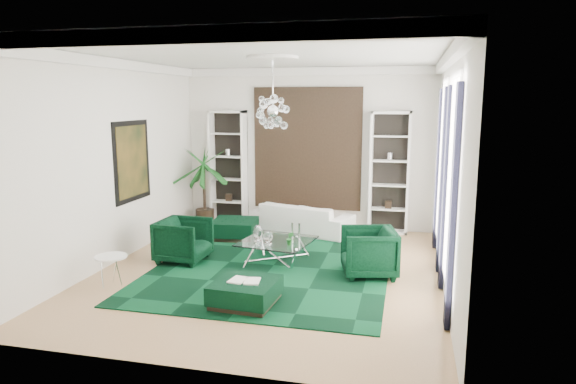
% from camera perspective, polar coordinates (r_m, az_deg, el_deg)
% --- Properties ---
extents(floor, '(6.00, 7.00, 0.02)m').
position_cam_1_polar(floor, '(9.37, -2.08, -8.86)').
color(floor, tan).
rests_on(floor, ground).
extents(ceiling, '(6.00, 7.00, 0.02)m').
position_cam_1_polar(ceiling, '(8.89, -2.24, 15.10)').
color(ceiling, white).
rests_on(ceiling, ground).
extents(wall_back, '(6.00, 0.02, 3.80)m').
position_cam_1_polar(wall_back, '(12.33, 2.21, 4.84)').
color(wall_back, silver).
rests_on(wall_back, ground).
extents(wall_front, '(6.00, 0.02, 3.80)m').
position_cam_1_polar(wall_front, '(5.67, -11.64, -1.68)').
color(wall_front, silver).
rests_on(wall_front, ground).
extents(wall_left, '(0.02, 7.00, 3.80)m').
position_cam_1_polar(wall_left, '(10.15, -18.78, 3.16)').
color(wall_left, silver).
rests_on(wall_left, ground).
extents(wall_right, '(0.02, 7.00, 3.80)m').
position_cam_1_polar(wall_right, '(8.64, 17.48, 2.08)').
color(wall_right, silver).
rests_on(wall_right, ground).
extents(crown_molding, '(6.00, 7.00, 0.18)m').
position_cam_1_polar(crown_molding, '(8.88, -2.24, 14.39)').
color(crown_molding, white).
rests_on(crown_molding, ceiling).
extents(ceiling_medallion, '(0.90, 0.90, 0.05)m').
position_cam_1_polar(ceiling_medallion, '(9.18, -1.72, 14.70)').
color(ceiling_medallion, white).
rests_on(ceiling_medallion, ceiling).
extents(tapestry, '(2.50, 0.06, 2.80)m').
position_cam_1_polar(tapestry, '(12.28, 2.16, 4.82)').
color(tapestry, black).
rests_on(tapestry, wall_back).
extents(shelving_left, '(0.90, 0.38, 2.80)m').
position_cam_1_polar(shelving_left, '(12.72, -6.65, 2.67)').
color(shelving_left, white).
rests_on(shelving_left, floor).
extents(shelving_right, '(0.90, 0.38, 2.80)m').
position_cam_1_polar(shelving_right, '(11.97, 11.21, 2.08)').
color(shelving_right, white).
rests_on(shelving_right, floor).
extents(painting, '(0.04, 1.30, 1.60)m').
position_cam_1_polar(painting, '(10.65, -16.88, 3.29)').
color(painting, black).
rests_on(painting, wall_left).
extents(window_near, '(0.03, 1.10, 2.90)m').
position_cam_1_polar(window_near, '(7.75, 17.79, 1.19)').
color(window_near, white).
rests_on(window_near, wall_right).
extents(curtain_near_a, '(0.07, 0.30, 3.25)m').
position_cam_1_polar(curtain_near_a, '(7.02, 17.86, -1.78)').
color(curtain_near_a, black).
rests_on(curtain_near_a, floor).
extents(curtain_near_b, '(0.07, 0.30, 3.25)m').
position_cam_1_polar(curtain_near_b, '(8.55, 17.08, 0.33)').
color(curtain_near_b, black).
rests_on(curtain_near_b, floor).
extents(window_far, '(0.03, 1.10, 2.90)m').
position_cam_1_polar(window_far, '(10.12, 16.79, 3.24)').
color(window_far, white).
rests_on(window_far, wall_right).
extents(curtain_far_a, '(0.07, 0.30, 3.25)m').
position_cam_1_polar(curtain_far_a, '(9.38, 16.77, 1.19)').
color(curtain_far_a, black).
rests_on(curtain_far_a, floor).
extents(curtain_far_b, '(0.07, 0.30, 3.25)m').
position_cam_1_polar(curtain_far_b, '(10.92, 16.31, 2.43)').
color(curtain_far_b, black).
rests_on(curtain_far_b, floor).
extents(rug, '(4.20, 5.00, 0.02)m').
position_cam_1_polar(rug, '(9.64, -1.60, -8.18)').
color(rug, black).
rests_on(rug, floor).
extents(sofa, '(2.50, 1.50, 0.68)m').
position_cam_1_polar(sofa, '(11.94, 1.54, -2.92)').
color(sofa, white).
rests_on(sofa, floor).
extents(armchair_left, '(0.94, 0.92, 0.83)m').
position_cam_1_polar(armchair_left, '(10.01, -11.53, -5.28)').
color(armchair_left, black).
rests_on(armchair_left, floor).
extents(armchair_right, '(1.11, 1.09, 0.85)m').
position_cam_1_polar(armchair_right, '(9.14, 8.95, -6.62)').
color(armchair_right, black).
rests_on(armchair_right, floor).
extents(coffee_table, '(1.44, 1.44, 0.43)m').
position_cam_1_polar(coffee_table, '(9.81, -1.23, -6.60)').
color(coffee_table, white).
rests_on(coffee_table, floor).
extents(ottoman_side, '(1.04, 1.04, 0.42)m').
position_cam_1_polar(ottoman_side, '(11.53, -5.93, -4.12)').
color(ottoman_side, black).
rests_on(ottoman_side, floor).
extents(ottoman_front, '(0.98, 0.98, 0.37)m').
position_cam_1_polar(ottoman_front, '(7.90, -4.77, -11.10)').
color(ottoman_front, black).
rests_on(ottoman_front, floor).
extents(book, '(0.47, 0.31, 0.03)m').
position_cam_1_polar(book, '(7.83, -4.79, -9.73)').
color(book, white).
rests_on(book, ottoman_front).
extents(side_table, '(0.66, 0.66, 0.50)m').
position_cam_1_polar(side_table, '(9.08, -18.98, -8.32)').
color(side_table, white).
rests_on(side_table, floor).
extents(palm, '(1.69, 1.69, 2.48)m').
position_cam_1_polar(palm, '(12.59, -9.33, 1.79)').
color(palm, '#19591E').
rests_on(palm, floor).
extents(chandelier, '(1.04, 1.04, 0.74)m').
position_cam_1_polar(chandelier, '(9.15, -1.69, 8.95)').
color(chandelier, white).
rests_on(chandelier, ceiling).
extents(table_plant, '(0.15, 0.13, 0.26)m').
position_cam_1_polar(table_plant, '(9.40, 0.22, -5.17)').
color(table_plant, '#19591E').
rests_on(table_plant, coffee_table).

